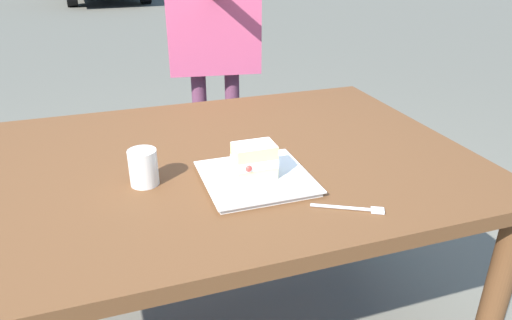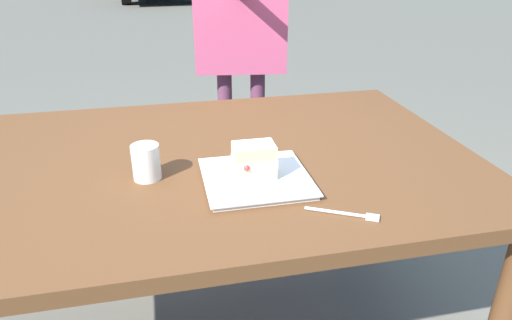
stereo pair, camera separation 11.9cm
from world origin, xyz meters
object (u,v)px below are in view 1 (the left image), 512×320
at_px(dessert_plate, 256,178).
at_px(coffee_cup, 143,167).
at_px(dessert_fork, 352,208).
at_px(diner_person, 213,17).
at_px(cake_slice, 254,161).
at_px(patio_table, 183,189).

xyz_separation_m(dessert_plate, coffee_cup, (-0.28, 0.08, 0.04)).
xyz_separation_m(dessert_plate, dessert_fork, (0.17, -0.21, -0.00)).
height_order(coffee_cup, diner_person, diner_person).
relative_size(cake_slice, coffee_cup, 1.14).
bearing_deg(dessert_plate, cake_slice, -160.59).
distance_m(dessert_fork, coffee_cup, 0.53).
height_order(patio_table, diner_person, diner_person).
height_order(patio_table, dessert_fork, dessert_fork).
height_order(dessert_plate, dessert_fork, dessert_plate).
bearing_deg(patio_table, dessert_fork, -49.13).
bearing_deg(diner_person, patio_table, -109.68).
xyz_separation_m(patio_table, coffee_cup, (-0.11, -0.10, 0.13)).
distance_m(dessert_fork, diner_person, 1.34).
bearing_deg(dessert_fork, patio_table, 130.87).
height_order(patio_table, cake_slice, cake_slice).
relative_size(dessert_fork, coffee_cup, 1.67).
relative_size(coffee_cup, diner_person, 0.06).
xyz_separation_m(patio_table, dessert_plate, (0.17, -0.18, 0.09)).
relative_size(dessert_plate, coffee_cup, 2.89).
bearing_deg(coffee_cup, diner_person, 66.74).
xyz_separation_m(dessert_plate, diner_person, (0.17, 1.11, 0.24)).
bearing_deg(patio_table, diner_person, 70.32).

